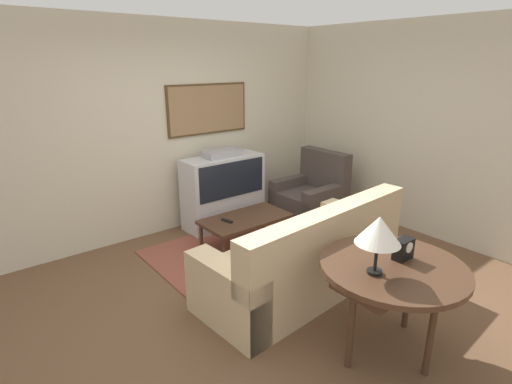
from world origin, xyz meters
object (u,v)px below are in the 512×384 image
tv (223,190)px  mantel_clock (403,249)px  table_lamp (379,231)px  console_table (393,273)px  armchair (311,198)px  couch (306,260)px  coffee_table (246,220)px

tv → mantel_clock: tv is taller
tv → table_lamp: bearing=-102.9°
console_table → table_lamp: (-0.22, 0.02, 0.40)m
console_table → table_lamp: table_lamp is taller
console_table → armchair: bearing=56.1°
couch → coffee_table: 1.16m
coffee_table → console_table: 2.21m
tv → coffee_table: (-0.19, -0.75, -0.15)m
couch → tv: bearing=-103.2°
table_lamp → mantel_clock: table_lamp is taller
coffee_table → table_lamp: 2.32m
armchair → console_table: size_ratio=0.89×
tv → console_table: bearing=-98.7°
couch → armchair: armchair is taller
tv → couch: 1.94m
armchair → coffee_table: size_ratio=0.90×
console_table → mantel_clock: (0.13, 0.02, 0.15)m
couch → table_lamp: size_ratio=5.04×
tv → armchair: 1.28m
couch → coffee_table: bearing=-100.1°
tv → mantel_clock: bearing=-96.2°
armchair → table_lamp: 3.02m
tv → console_table: (-0.45, -2.93, 0.19)m
tv → coffee_table: tv is taller
couch → coffee_table: (0.13, 1.15, 0.02)m
armchair → console_table: (-1.57, -2.33, 0.38)m
armchair → coffee_table: bearing=-83.4°
tv → couch: (-0.32, -1.91, -0.18)m
armchair → mantel_clock: size_ratio=5.92×
coffee_table → table_lamp: (-0.48, -2.15, 0.74)m
tv → table_lamp: 3.04m
coffee_table → table_lamp: bearing=-102.5°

